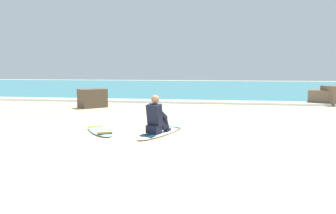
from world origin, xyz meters
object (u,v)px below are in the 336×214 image
Objects in this scene: surfer_seated at (156,118)px; surfboard_spare_near at (100,130)px; surfboard_main at (162,132)px; shoreline_rock at (92,98)px.

surfer_seated is 0.53× the size of surfboard_spare_near.
surfer_seated is at bearing -106.28° from surfboard_main.
surfer_seated is at bearing -54.01° from shoreline_rock.
surfer_seated is at bearing -7.22° from surfboard_spare_near.
surfboard_main is at bearing 73.72° from surfer_seated.
surfboard_main is 0.49m from surfer_seated.
surfer_seated reaches higher than surfboard_main.
shoreline_rock is (-2.37, 5.23, 0.37)m from surfboard_spare_near.
surfboard_spare_near is 5.75m from shoreline_rock.
surfboard_main is at bearing 2.54° from surfboard_spare_near.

